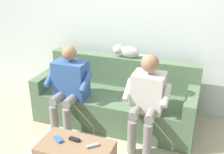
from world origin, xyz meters
TOP-DOWN VIEW (x-y plane):
  - ground_plane at (0.00, 0.60)m, footprint 8.00×8.00m
  - back_wall at (0.00, -0.68)m, footprint 5.12×0.06m
  - couch at (0.00, -0.14)m, footprint 2.11×0.80m
  - person_left_seated at (-0.50, 0.22)m, footprint 0.51×0.53m
  - person_right_seated at (0.50, 0.23)m, footprint 0.57×0.50m
  - cat_on_backrest at (-0.04, -0.40)m, footprint 0.51×0.13m
  - remote_black at (0.04, 1.00)m, footprint 0.12×0.05m
  - remote_blue at (0.19, 1.05)m, footprint 0.12×0.10m
  - remote_gray at (-0.17, 1.02)m, footprint 0.12×0.11m

SIDE VIEW (x-z plane):
  - ground_plane at x=0.00m, z-range 0.00..0.00m
  - couch at x=0.00m, z-range -0.12..0.71m
  - remote_gray at x=-0.17m, z-range 0.39..0.42m
  - remote_blue at x=0.19m, z-range 0.39..0.42m
  - remote_black at x=0.04m, z-range 0.39..0.42m
  - person_right_seated at x=0.50m, z-range 0.07..1.17m
  - person_left_seated at x=-0.50m, z-range 0.07..1.16m
  - cat_on_backrest at x=-0.04m, z-range 0.83..1.00m
  - back_wall at x=0.00m, z-range 0.00..2.77m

